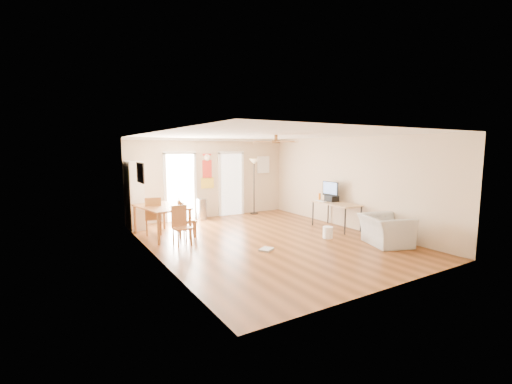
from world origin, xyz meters
TOP-DOWN VIEW (x-y plane):
  - floor at (0.00, 0.00)m, footprint 7.00×7.00m
  - ceiling at (0.00, 0.00)m, footprint 5.50×7.00m
  - wall_back at (0.00, 3.50)m, footprint 5.50×0.04m
  - wall_front at (0.00, -3.50)m, footprint 5.50×0.04m
  - wall_left at (-2.75, 0.00)m, footprint 0.04×7.00m
  - wall_right at (2.75, 0.00)m, footprint 0.04×7.00m
  - crown_molding at (0.00, 0.00)m, footprint 5.50×7.00m
  - kitchen_doorway at (-1.05, 3.48)m, footprint 0.90×0.10m
  - bathroom_doorway at (0.75, 3.48)m, footprint 0.80×0.10m
  - wall_decal at (-0.13, 3.48)m, footprint 0.46×0.03m
  - ac_grille at (2.05, 3.47)m, footprint 0.50×0.04m
  - framed_poster at (-2.73, 1.40)m, footprint 0.04×0.66m
  - ceiling_fan at (0.00, -0.30)m, footprint 1.24×1.24m
  - bookshelf at (-2.54, 3.08)m, footprint 0.49×0.91m
  - dining_table at (-2.15, 1.78)m, footprint 1.19×1.72m
  - dining_chair_right_a at (-1.60, 1.37)m, footprint 0.39×0.39m
  - dining_chair_right_b at (-1.60, 1.41)m, footprint 0.50×0.50m
  - dining_chair_near at (-1.98, 0.70)m, footprint 0.39×0.39m
  - dining_chair_far at (-2.27, 2.10)m, footprint 0.50×0.50m
  - trash_can at (-0.44, 3.21)m, footprint 0.38×0.38m
  - torchiere_lamp at (1.50, 3.20)m, footprint 0.39×0.39m
  - computer_desk at (2.36, 0.08)m, footprint 0.69×1.37m
  - imac at (2.47, 0.46)m, footprint 0.24×0.62m
  - keyboard at (2.20, 0.56)m, footprint 0.14×0.41m
  - printer at (2.45, 0.37)m, footprint 0.29×0.34m
  - orange_bottle at (2.30, 0.73)m, footprint 0.07×0.07m
  - wastebasket_a at (1.42, -0.60)m, footprint 0.29×0.29m
  - floor_cloth at (-0.52, -0.69)m, footprint 0.39×0.36m
  - armchair at (2.15, -1.77)m, footprint 1.25×1.33m

SIDE VIEW (x-z plane):
  - floor at x=0.00m, z-range 0.00..0.00m
  - floor_cloth at x=-0.52m, z-range 0.00..0.04m
  - wastebasket_a at x=1.42m, z-range 0.00..0.30m
  - trash_can at x=-0.44m, z-range 0.00..0.68m
  - armchair at x=2.15m, z-range 0.00..0.70m
  - computer_desk at x=2.36m, z-range 0.00..0.74m
  - dining_table at x=-2.15m, z-range 0.00..0.79m
  - dining_chair_right_a at x=-1.60m, z-range 0.00..0.92m
  - dining_chair_near at x=-1.98m, z-range 0.00..0.93m
  - dining_chair_right_b at x=-1.60m, z-range 0.00..0.98m
  - dining_chair_far at x=-2.27m, z-range 0.00..1.00m
  - keyboard at x=2.20m, z-range 0.74..0.75m
  - printer at x=2.45m, z-range 0.74..0.91m
  - orange_bottle at x=2.30m, z-range 0.74..0.95m
  - torchiere_lamp at x=1.50m, z-range 0.00..1.92m
  - bookshelf at x=-2.54m, z-range 0.00..1.93m
  - imac at x=2.47m, z-range 0.74..1.31m
  - kitchen_doorway at x=-1.05m, z-range 0.00..2.10m
  - bathroom_doorway at x=0.75m, z-range 0.00..2.10m
  - wall_back at x=0.00m, z-range 0.00..2.60m
  - wall_front at x=0.00m, z-range 0.00..2.60m
  - wall_left at x=-2.75m, z-range 0.00..2.60m
  - wall_right at x=2.75m, z-range 0.00..2.60m
  - wall_decal at x=-0.13m, z-range 1.00..2.10m
  - ac_grille at x=2.05m, z-range 1.40..2.00m
  - framed_poster at x=-2.73m, z-range 1.46..1.94m
  - ceiling_fan at x=0.00m, z-range 2.33..2.53m
  - crown_molding at x=0.00m, z-range 2.52..2.60m
  - ceiling at x=0.00m, z-range 2.60..2.60m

